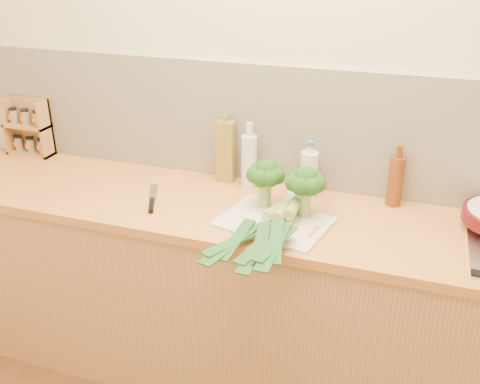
% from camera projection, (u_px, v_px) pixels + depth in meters
% --- Properties ---
extents(room_shell, '(3.50, 3.50, 3.50)m').
position_uv_depth(room_shell, '(297.00, 129.00, 2.33)').
color(room_shell, beige).
rests_on(room_shell, ground).
extents(counter, '(3.20, 0.62, 0.90)m').
position_uv_depth(counter, '(274.00, 302.00, 2.39)').
color(counter, tan).
rests_on(counter, ground).
extents(chopping_board, '(0.47, 0.39, 0.01)m').
position_uv_depth(chopping_board, '(274.00, 222.00, 2.11)').
color(chopping_board, silver).
rests_on(chopping_board, counter).
extents(broccoli_left, '(0.16, 0.16, 0.21)m').
position_uv_depth(broccoli_left, '(266.00, 175.00, 2.17)').
color(broccoli_left, '#84A661').
rests_on(broccoli_left, chopping_board).
extents(broccoli_right, '(0.16, 0.16, 0.21)m').
position_uv_depth(broccoli_right, '(306.00, 183.00, 2.09)').
color(broccoli_right, '#84A661').
rests_on(broccoli_right, chopping_board).
extents(leek_front, '(0.22, 0.66, 0.04)m').
position_uv_depth(leek_front, '(266.00, 217.00, 2.09)').
color(leek_front, white).
rests_on(leek_front, chopping_board).
extents(leek_mid, '(0.10, 0.64, 0.04)m').
position_uv_depth(leek_mid, '(276.00, 220.00, 2.03)').
color(leek_mid, white).
rests_on(leek_mid, chopping_board).
extents(leek_back, '(0.10, 0.62, 0.04)m').
position_uv_depth(leek_back, '(288.00, 219.00, 2.00)').
color(leek_back, white).
rests_on(leek_back, chopping_board).
extents(chefs_knife, '(0.14, 0.27, 0.02)m').
position_uv_depth(chefs_knife, '(152.00, 202.00, 2.27)').
color(chefs_knife, silver).
rests_on(chefs_knife, counter).
extents(spice_rack, '(0.24, 0.10, 0.29)m').
position_uv_depth(spice_rack, '(30.00, 130.00, 2.76)').
color(spice_rack, '#AE784A').
rests_on(spice_rack, counter).
extents(oil_tin, '(0.08, 0.05, 0.32)m').
position_uv_depth(oil_tin, '(226.00, 151.00, 2.43)').
color(oil_tin, olive).
rests_on(oil_tin, counter).
extents(glass_bottle, '(0.07, 0.07, 0.30)m').
position_uv_depth(glass_bottle, '(249.00, 161.00, 2.37)').
color(glass_bottle, silver).
rests_on(glass_bottle, counter).
extents(amber_bottle, '(0.06, 0.06, 0.27)m').
position_uv_depth(amber_bottle, '(396.00, 180.00, 2.22)').
color(amber_bottle, '#5F2E12').
rests_on(amber_bottle, counter).
extents(water_bottle, '(0.08, 0.08, 0.23)m').
position_uv_depth(water_bottle, '(308.00, 176.00, 2.30)').
color(water_bottle, silver).
rests_on(water_bottle, counter).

